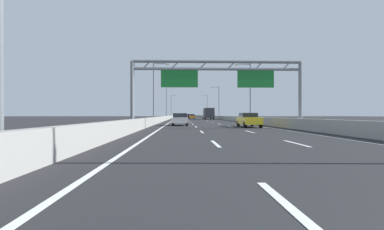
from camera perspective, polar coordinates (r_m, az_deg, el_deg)
ground_plane at (r=100.60m, az=-0.14°, el=-0.65°), size 260.00×260.00×0.00m
lane_dash_left_0 at (r=4.50m, az=18.29°, el=-16.53°), size 0.16×3.00×0.01m
lane_dash_left_1 at (r=13.19m, az=4.53°, el=-5.51°), size 0.16×3.00×0.01m
lane_dash_left_2 at (r=22.13m, az=1.87°, el=-3.24°), size 0.16×3.00×0.01m
lane_dash_left_3 at (r=31.10m, az=0.74°, el=-2.28°), size 0.16×3.00×0.01m
lane_dash_left_4 at (r=40.09m, az=0.12°, el=-1.75°), size 0.16×3.00×0.01m
lane_dash_left_5 at (r=49.08m, az=-0.27°, el=-1.41°), size 0.16×3.00×0.01m
lane_dash_left_6 at (r=58.08m, az=-0.54°, el=-1.18°), size 0.16×3.00×0.01m
lane_dash_left_7 at (r=67.07m, az=-0.74°, el=-1.01°), size 0.16×3.00×0.01m
lane_dash_left_8 at (r=76.07m, az=-0.89°, el=-0.88°), size 0.16×3.00×0.01m
lane_dash_left_9 at (r=85.06m, az=-1.01°, el=-0.78°), size 0.16×3.00×0.01m
lane_dash_left_10 at (r=94.06m, az=-1.10°, el=-0.69°), size 0.16×3.00×0.01m
lane_dash_left_11 at (r=103.06m, az=-1.18°, el=-0.63°), size 0.16×3.00×0.01m
lane_dash_left_12 at (r=112.06m, az=-1.25°, el=-0.57°), size 0.16×3.00×0.01m
lane_dash_left_13 at (r=121.06m, az=-1.31°, el=-0.52°), size 0.16×3.00×0.01m
lane_dash_left_14 at (r=130.06m, az=-1.36°, el=-0.48°), size 0.16×3.00×0.01m
lane_dash_left_15 at (r=139.06m, az=-1.40°, el=-0.44°), size 0.16×3.00×0.01m
lane_dash_left_16 at (r=148.06m, az=-1.44°, el=-0.41°), size 0.16×3.00×0.01m
lane_dash_left_17 at (r=157.05m, az=-1.47°, el=-0.38°), size 0.16×3.00×0.01m
lane_dash_right_1 at (r=14.06m, az=19.33°, el=-5.16°), size 0.16×3.00×0.01m
lane_dash_right_2 at (r=22.66m, az=11.00°, el=-3.17°), size 0.16×3.00×0.01m
lane_dash_right_3 at (r=31.48m, az=7.31°, el=-2.25°), size 0.16×3.00×0.01m
lane_dash_right_4 at (r=40.39m, az=5.24°, el=-1.74°), size 0.16×3.00×0.01m
lane_dash_right_5 at (r=49.32m, az=3.92°, el=-1.40°), size 0.16×3.00×0.01m
lane_dash_right_6 at (r=58.28m, az=3.00°, el=-1.17°), size 0.16×3.00×0.01m
lane_dash_right_7 at (r=67.25m, az=2.33°, el=-1.01°), size 0.16×3.00×0.01m
lane_dash_right_8 at (r=76.22m, az=1.82°, el=-0.88°), size 0.16×3.00×0.01m
lane_dash_right_9 at (r=85.20m, az=1.41°, el=-0.78°), size 0.16×3.00×0.01m
lane_dash_right_10 at (r=94.19m, az=1.09°, el=-0.69°), size 0.16×3.00×0.01m
lane_dash_right_11 at (r=103.18m, az=0.82°, el=-0.62°), size 0.16×3.00×0.01m
lane_dash_right_12 at (r=112.17m, az=0.59°, el=-0.57°), size 0.16×3.00×0.01m
lane_dash_right_13 at (r=121.16m, az=0.40°, el=-0.52°), size 0.16×3.00×0.01m
lane_dash_right_14 at (r=130.15m, az=0.23°, el=-0.48°), size 0.16×3.00×0.01m
lane_dash_right_15 at (r=139.14m, az=0.08°, el=-0.44°), size 0.16×3.00×0.01m
lane_dash_right_16 at (r=148.14m, az=-0.04°, el=-0.41°), size 0.16×3.00×0.01m
lane_dash_right_17 at (r=157.13m, az=-0.16°, el=-0.38°), size 0.16×3.00×0.01m
edge_line_left at (r=88.57m, az=-3.28°, el=-0.74°), size 0.16×176.00×0.01m
edge_line_right at (r=88.96m, az=3.50°, el=-0.74°), size 0.16×176.00×0.01m
barrier_left at (r=110.60m, az=-3.88°, el=-0.33°), size 0.45×220.00×0.95m
barrier_right at (r=111.01m, az=3.25°, el=-0.33°), size 0.45×220.00×0.95m
sign_gantry at (r=27.83m, az=4.87°, el=7.34°), size 15.97×0.36×6.36m
streetlamp_left_mid at (r=47.53m, az=-7.07°, el=5.04°), size 2.58×0.28×9.50m
streetlamp_right_mid at (r=48.56m, az=10.84°, el=4.94°), size 2.58×0.28×9.50m
streetlamp_left_far at (r=87.20m, az=-4.76°, el=2.79°), size 2.58×0.28×9.50m
streetlamp_right_far at (r=87.76m, az=5.04°, el=2.77°), size 2.58×0.28×9.50m
streetlamp_left_distant at (r=126.96m, az=-3.90°, el=1.94°), size 2.58×0.28×9.50m
streetlamp_right_distant at (r=127.35m, az=2.84°, el=1.94°), size 2.58×0.28×9.50m
yellow_car at (r=31.12m, az=10.81°, el=-0.88°), size 1.75×4.61×1.46m
blue_car at (r=123.94m, az=-0.47°, el=-0.17°), size 1.88×4.55×1.38m
red_car at (r=135.94m, az=-0.69°, el=-0.13°), size 1.89×4.43×1.52m
orange_car at (r=93.30m, az=0.00°, el=-0.26°), size 1.75×4.45×1.39m
black_car at (r=115.12m, az=-0.34°, el=-0.18°), size 1.86×4.26×1.48m
white_car at (r=35.14m, az=-2.33°, el=-0.81°), size 1.81×4.16×1.45m
box_truck at (r=78.42m, az=3.17°, el=0.34°), size 2.33×8.97×2.96m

